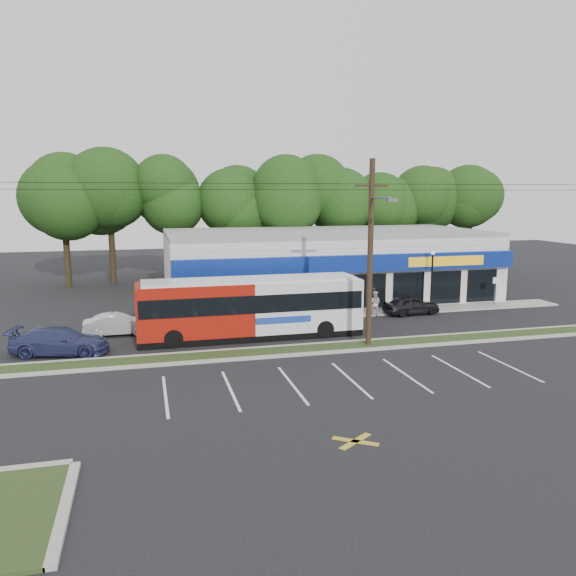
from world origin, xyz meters
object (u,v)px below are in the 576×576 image
Objects in this scene: lamp_post at (432,273)px; car_silver at (118,324)px; sign_post at (495,286)px; car_blue at (60,341)px; pedestrian_a at (317,307)px; car_dark at (411,305)px; metrobus at (251,306)px; pedestrian_b at (374,304)px; utility_pole at (368,247)px.

lamp_post is 21.45m from car_silver.
sign_post is 0.45× the size of car_blue.
sign_post reaches higher than pedestrian_a.
car_dark is at bearing -89.07° from car_silver.
metrobus is 10.31m from car_blue.
pedestrian_a is (15.00, 3.72, 0.27)m from car_blue.
metrobus is (-13.80, -4.30, -0.84)m from lamp_post.
pedestrian_a is at bearing 42.33° from pedestrian_b.
sign_post reaches higher than pedestrian_b.
pedestrian_a is (4.80, 2.72, -0.84)m from metrobus.
utility_pole is 22.47× the size of sign_post.
metrobus is at bearing -167.77° from sign_post.
car_silver is at bearing 88.62° from car_dark.
pedestrian_b is at bearing -88.04° from car_silver.
pedestrian_b is (-2.66, 0.17, 0.19)m from car_dark.
lamp_post is 5.04m from pedestrian_b.
sign_post is (13.17, 7.65, -3.86)m from utility_pole.
pedestrian_b is at bearing -176.78° from pedestrian_a.
pedestrian_a reaches higher than car_blue.
pedestrian_a is (-0.83, 6.29, -4.43)m from utility_pole.
car_dark is at bearing -67.14° from car_blue.
metrobus reaches higher than sign_post.
car_blue reaches higher than car_dark.
pedestrian_a is 1.15× the size of pedestrian_b.
utility_pole reaches higher than metrobus.
lamp_post reaches higher than car_blue.
metrobus is at bearing 101.77° from car_dark.
sign_post is 26.34m from car_silver.
lamp_post is at bearing 43.95° from utility_pole.
car_silver is at bearing -26.77° from car_blue.
pedestrian_a is at bearing -90.51° from car_silver.
pedestrian_b is at bearing 20.87° from metrobus.
car_blue is at bearing -174.65° from metrobus.
car_blue is 2.88× the size of pedestrian_b.
pedestrian_b is (-4.64, -0.76, -1.81)m from lamp_post.
metrobus is at bearing -162.69° from lamp_post.
sign_post is 29.45m from car_blue.
car_blue is (-15.83, 2.57, -4.70)m from utility_pole.
lamp_post is 14.48m from metrobus.
lamp_post is at bearing -86.81° from car_silver.
utility_pole is 29.20× the size of pedestrian_b.
utility_pole reaches higher than car_blue.
pedestrian_b is (19.36, 4.54, 0.14)m from car_blue.
car_silver is at bearing 161.66° from metrobus.
car_dark is at bearing -174.19° from sign_post.
utility_pole reaches higher than lamp_post.
car_blue is (-24.00, -5.30, -1.96)m from lamp_post.
lamp_post is (8.17, 7.87, -2.74)m from utility_pole.
pedestrian_a is (-14.00, -1.36, -0.57)m from sign_post.
car_dark is at bearing -154.71° from lamp_post.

